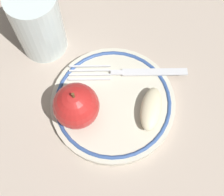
{
  "coord_description": "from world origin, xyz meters",
  "views": [
    {
      "loc": [
        0.17,
        0.07,
        0.47
      ],
      "look_at": [
        0.0,
        -0.01,
        0.04
      ],
      "focal_mm": 50.0,
      "sensor_mm": 36.0,
      "label": 1
    }
  ],
  "objects": [
    {
      "name": "ground_plane",
      "position": [
        0.0,
        0.0,
        0.0
      ],
      "size": [
        2.0,
        2.0,
        0.0
      ],
      "primitive_type": "plane",
      "color": "#B4A393"
    },
    {
      "name": "drinking_glass",
      "position": [
        -0.06,
        -0.16,
        0.06
      ],
      "size": [
        0.08,
        0.08,
        0.12
      ],
      "primitive_type": "cylinder",
      "color": "silver",
      "rests_on": "ground_plane"
    },
    {
      "name": "apple_red_whole",
      "position": [
        0.04,
        -0.05,
        0.05
      ],
      "size": [
        0.07,
        0.07,
        0.08
      ],
      "color": "red",
      "rests_on": "plate"
    },
    {
      "name": "plate",
      "position": [
        0.0,
        -0.01,
        0.01
      ],
      "size": [
        0.2,
        0.2,
        0.02
      ],
      "color": "beige",
      "rests_on": "ground_plane"
    },
    {
      "name": "fork",
      "position": [
        -0.06,
        0.0,
        0.02
      ],
      "size": [
        0.1,
        0.18,
        0.0
      ],
      "rotation": [
        0.0,
        0.0,
        5.14
      ],
      "color": "silver",
      "rests_on": "plate"
    },
    {
      "name": "apple_slice_front",
      "position": [
        -0.01,
        0.05,
        0.03
      ],
      "size": [
        0.08,
        0.05,
        0.02
      ],
      "primitive_type": "ellipsoid",
      "rotation": [
        0.0,
        0.0,
        3.35
      ],
      "color": "beige",
      "rests_on": "plate"
    }
  ]
}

